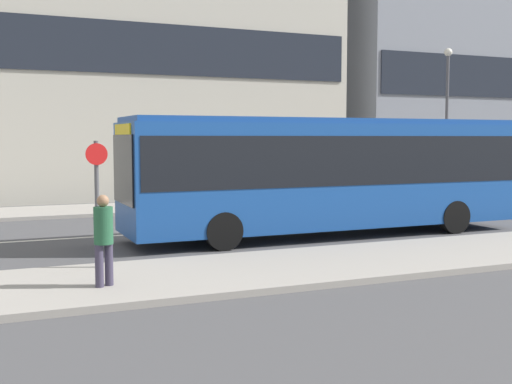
# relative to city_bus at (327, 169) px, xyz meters

# --- Properties ---
(ground_plane) EXTENTS (120.00, 120.00, 0.00)m
(ground_plane) POSITION_rel_city_bus_xyz_m (-3.27, 2.28, -1.90)
(ground_plane) COLOR #444447
(sidewalk_near) EXTENTS (44.00, 3.50, 0.13)m
(sidewalk_near) POSITION_rel_city_bus_xyz_m (-3.27, -3.97, -1.84)
(sidewalk_near) COLOR gray
(sidewalk_near) RESTS_ON ground_plane
(sidewalk_far) EXTENTS (44.00, 3.50, 0.13)m
(sidewalk_far) POSITION_rel_city_bus_xyz_m (-3.27, 8.53, -1.84)
(sidewalk_far) COLOR gray
(sidewalk_far) RESTS_ON ground_plane
(lane_centerline) EXTENTS (41.80, 0.16, 0.01)m
(lane_centerline) POSITION_rel_city_bus_xyz_m (-3.27, 2.28, -1.90)
(lane_centerline) COLOR silver
(lane_centerline) RESTS_ON ground_plane
(city_bus) EXTENTS (11.59, 2.59, 3.31)m
(city_bus) POSITION_rel_city_bus_xyz_m (0.00, 0.00, 0.00)
(city_bus) COLOR #194793
(city_bus) RESTS_ON ground_plane
(parked_car_0) EXTENTS (3.92, 1.79, 1.43)m
(parked_car_0) POSITION_rel_city_bus_xyz_m (8.38, 5.69, -1.24)
(parked_car_0) COLOR maroon
(parked_car_0) RESTS_ON ground_plane
(pedestrian_near_stop) EXTENTS (0.34, 0.34, 1.65)m
(pedestrian_near_stop) POSITION_rel_city_bus_xyz_m (-7.06, -4.43, -0.84)
(pedestrian_near_stop) COLOR #383347
(pedestrian_near_stop) RESTS_ON sidewalk_near
(bus_stop_sign) EXTENTS (0.44, 0.12, 2.59)m
(bus_stop_sign) POSITION_rel_city_bus_xyz_m (-6.87, -2.68, -0.26)
(bus_stop_sign) COLOR #4C4C51
(bus_stop_sign) RESTS_ON sidewalk_near
(street_lamp) EXTENTS (0.36, 0.36, 6.67)m
(street_lamp) POSITION_rel_city_bus_xyz_m (10.56, 7.66, 2.31)
(street_lamp) COLOR #4C4C51
(street_lamp) RESTS_ON sidewalk_far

